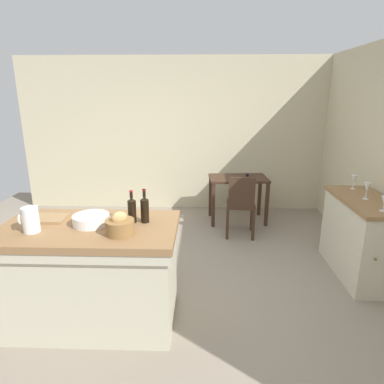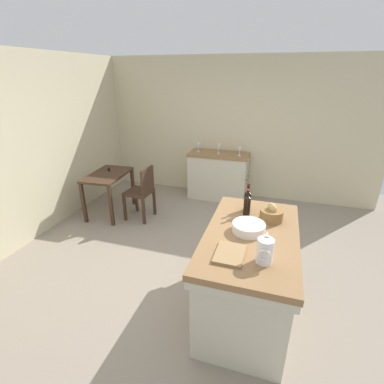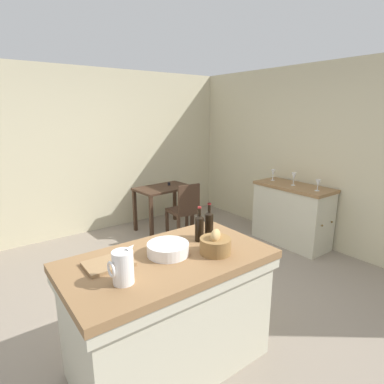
{
  "view_description": "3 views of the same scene",
  "coord_description": "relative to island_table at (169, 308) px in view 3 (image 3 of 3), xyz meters",
  "views": [
    {
      "loc": [
        0.48,
        -3.25,
        1.99
      ],
      "look_at": [
        0.36,
        0.34,
        0.94
      ],
      "focal_mm": 31.39,
      "sensor_mm": 36.0,
      "label": 1
    },
    {
      "loc": [
        -2.8,
        -0.79,
        2.29
      ],
      "look_at": [
        0.19,
        0.15,
        0.96
      ],
      "focal_mm": 26.3,
      "sensor_mm": 36.0,
      "label": 2
    },
    {
      "loc": [
        -1.59,
        -2.42,
        1.94
      ],
      "look_at": [
        0.47,
        0.35,
        1.05
      ],
      "focal_mm": 29.4,
      "sensor_mm": 36.0,
      "label": 3
    }
  ],
  "objects": [
    {
      "name": "ground_plane",
      "position": [
        0.48,
        0.65,
        -0.5
      ],
      "size": [
        6.76,
        6.76,
        0.0
      ],
      "primitive_type": "plane",
      "color": "gray"
    },
    {
      "name": "wall_back",
      "position": [
        0.48,
        3.25,
        0.8
      ],
      "size": [
        5.32,
        0.12,
        2.6
      ],
      "primitive_type": "cube",
      "color": "beige",
      "rests_on": "ground"
    },
    {
      "name": "wall_right",
      "position": [
        3.08,
        0.65,
        0.8
      ],
      "size": [
        0.12,
        5.2,
        2.6
      ],
      "primitive_type": "cube",
      "color": "beige",
      "rests_on": "ground"
    },
    {
      "name": "island_table",
      "position": [
        0.0,
        0.0,
        0.0
      ],
      "size": [
        1.5,
        0.85,
        0.92
      ],
      "color": "olive",
      "rests_on": "ground"
    },
    {
      "name": "side_cabinet",
      "position": [
        2.74,
        0.91,
        -0.04
      ],
      "size": [
        0.52,
        1.14,
        0.9
      ],
      "color": "olive",
      "rests_on": "ground"
    },
    {
      "name": "writing_desk",
      "position": [
        1.53,
        2.56,
        0.11
      ],
      "size": [
        0.94,
        0.62,
        0.78
      ],
      "color": "#3D281C",
      "rests_on": "ground"
    },
    {
      "name": "wooden_chair",
      "position": [
        1.51,
        1.92,
        0.0
      ],
      "size": [
        0.43,
        0.43,
        0.91
      ],
      "color": "#3D281C",
      "rests_on": "ground"
    },
    {
      "name": "pitcher",
      "position": [
        -0.41,
        -0.14,
        0.53
      ],
      "size": [
        0.17,
        0.13,
        0.25
      ],
      "color": "white",
      "rests_on": "island_table"
    },
    {
      "name": "wash_bowl",
      "position": [
        0.02,
        0.03,
        0.47
      ],
      "size": [
        0.31,
        0.31,
        0.09
      ],
      "primitive_type": "cylinder",
      "color": "white",
      "rests_on": "island_table"
    },
    {
      "name": "bread_basket",
      "position": [
        0.31,
        -0.16,
        0.49
      ],
      "size": [
        0.23,
        0.23,
        0.19
      ],
      "color": "olive",
      "rests_on": "island_table"
    },
    {
      "name": "cutting_board",
      "position": [
        -0.4,
        0.13,
        0.44
      ],
      "size": [
        0.32,
        0.24,
        0.02
      ],
      "primitive_type": "cube",
      "rotation": [
        0.0,
        0.0,
        -0.01
      ],
      "color": "#99754C",
      "rests_on": "island_table"
    },
    {
      "name": "wine_bottle_dark",
      "position": [
        0.47,
        0.11,
        0.54
      ],
      "size": [
        0.07,
        0.07,
        0.3
      ],
      "color": "black",
      "rests_on": "island_table"
    },
    {
      "name": "wine_bottle_amber",
      "position": [
        0.36,
        0.1,
        0.54
      ],
      "size": [
        0.07,
        0.07,
        0.29
      ],
      "color": "black",
      "rests_on": "island_table"
    },
    {
      "name": "wine_glass_far_left",
      "position": [
        2.72,
        0.52,
        0.51
      ],
      "size": [
        0.07,
        0.07,
        0.15
      ],
      "color": "white",
      "rests_on": "side_cabinet"
    },
    {
      "name": "wine_glass_left",
      "position": [
        2.73,
        0.92,
        0.53
      ],
      "size": [
        0.07,
        0.07,
        0.18
      ],
      "color": "white",
      "rests_on": "side_cabinet"
    },
    {
      "name": "wine_glass_middle",
      "position": [
        2.76,
        1.32,
        0.52
      ],
      "size": [
        0.07,
        0.07,
        0.17
      ],
      "color": "white",
      "rests_on": "side_cabinet"
    }
  ]
}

